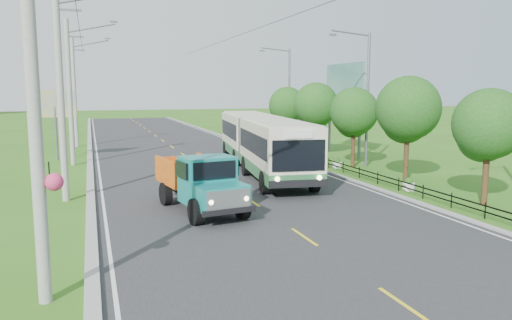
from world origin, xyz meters
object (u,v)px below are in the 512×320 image
billboard_left (55,108)px  bus (261,139)px  tree_back (287,107)px  streetlight_mid (366,95)px  pole_nearest (36,101)px  tree_fifth (316,107)px  pole_far (75,91)px  tree_second (487,128)px  billboard_right (345,88)px  tree_third (407,112)px  pole_near (61,92)px  dump_truck (200,179)px  pole_mid (70,92)px  planter_far (291,150)px  planter_mid (337,164)px  planter_near (408,185)px  streetlight_far (288,93)px  tree_fourth (354,114)px

billboard_left → bus: 16.10m
tree_back → streetlight_mid: bearing=-86.3°
pole_nearest → tree_fifth: size_ratio=1.72×
pole_far → tree_back: 19.43m
tree_second → billboard_right: 18.12m
tree_third → tree_second: bearing=-90.0°
pole_near → dump_truck: pole_near is taller
bus → dump_truck: bus is taller
pole_nearest → tree_second: size_ratio=1.89×
pole_mid → dump_truck: size_ratio=1.62×
billboard_right → dump_truck: (-14.97, -15.00, -3.94)m
billboard_left → dump_truck: bearing=-70.2°
streetlight_mid → tree_second: bearing=-93.8°
pole_near → pole_far: (0.00, 24.00, 0.00)m
pole_far → tree_fifth: (18.12, -12.86, -1.24)m
tree_second → bus: size_ratio=0.29×
dump_truck → pole_far: bearing=92.0°
pole_far → tree_third: size_ratio=1.67×
billboard_left → dump_truck: billboard_left is taller
planter_far → dump_truck: bearing=-123.5°
pole_near → planter_mid: size_ratio=14.93×
planter_near → billboard_right: (3.70, 14.00, 5.06)m
tree_second → tree_back: size_ratio=0.96×
tree_fifth → bus: (-6.50, -5.67, -1.79)m
pole_near → tree_fifth: 21.31m
billboard_right → bus: (-8.95, -5.53, -3.28)m
pole_near → bus: pole_near is taller
tree_second → bus: (-6.50, 12.33, -1.45)m
billboard_left → dump_truck: 20.34m
pole_nearest → streetlight_mid: (18.88, 17.00, -0.03)m
tree_back → tree_second: bearing=-90.0°
streetlight_mid → streetlight_far: same height
pole_near → tree_back: bearing=43.4°
pole_near → pole_mid: 12.00m
planter_far → tree_second: bearing=-86.4°
tree_fourth → billboard_right: billboard_right is taller
tree_fourth → pole_near: bearing=-164.2°
tree_back → planter_far: bearing=-106.9°
pole_mid → planter_far: bearing=3.4°
pole_near → dump_truck: size_ratio=1.62×
streetlight_far → pole_near: bearing=-134.9°
pole_near → billboard_left: bearing=94.7°
tree_fifth → bus: 8.81m
tree_third → dump_truck: tree_third is taller
tree_fifth → streetlight_far: size_ratio=0.64×
planter_near → planter_mid: 8.00m
pole_mid → tree_third: size_ratio=1.67×
tree_fourth → planter_far: size_ratio=8.06×
tree_back → bus: bearing=-119.1°
pole_nearest → tree_back: (18.10, 29.14, -1.28)m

